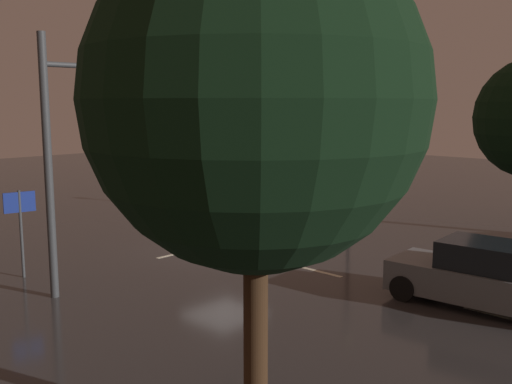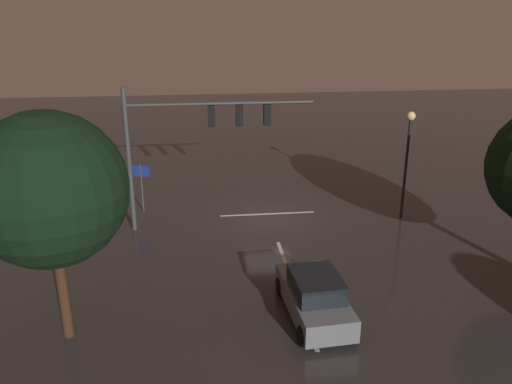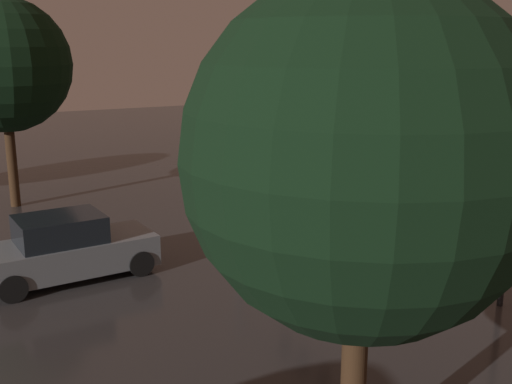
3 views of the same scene
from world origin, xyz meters
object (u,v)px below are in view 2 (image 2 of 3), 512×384
object	(u,v)px
tree_right_far	(49,190)
street_lamp_left_kerb	(408,146)
car_approaching	(314,296)
route_sign	(141,178)
traffic_signal_assembly	(196,130)

from	to	relation	value
tree_right_far	street_lamp_left_kerb	bearing A→B (deg)	-149.88
car_approaching	route_sign	bearing A→B (deg)	-57.64
traffic_signal_assembly	route_sign	xyz separation A→B (m)	(2.94, -2.33, -3.01)
car_approaching	street_lamp_left_kerb	size ratio (longest dim) A/B	0.81
tree_right_far	route_sign	bearing A→B (deg)	-97.89
traffic_signal_assembly	car_approaching	bearing A→B (deg)	114.75
street_lamp_left_kerb	tree_right_far	distance (m)	17.30
route_sign	tree_right_far	distance (m)	11.59
car_approaching	route_sign	distance (m)	12.87
car_approaching	traffic_signal_assembly	bearing A→B (deg)	-65.25
tree_right_far	traffic_signal_assembly	bearing A→B (deg)	-117.23
traffic_signal_assembly	street_lamp_left_kerb	xyz separation A→B (m)	(-10.45, 0.03, -1.06)
car_approaching	tree_right_far	world-z (taller)	tree_right_far
street_lamp_left_kerb	car_approaching	bearing A→B (deg)	52.40
car_approaching	street_lamp_left_kerb	world-z (taller)	street_lamp_left_kerb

